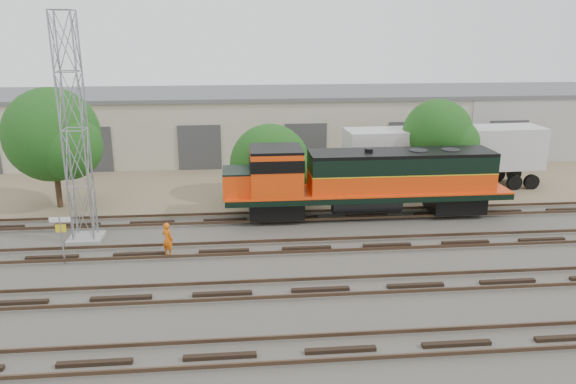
{
  "coord_description": "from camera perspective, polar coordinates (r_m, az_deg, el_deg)",
  "views": [
    {
      "loc": [
        -3.3,
        -23.7,
        10.44
      ],
      "look_at": [
        -0.67,
        4.0,
        2.2
      ],
      "focal_mm": 35.0,
      "sensor_mm": 36.0,
      "label": 1
    }
  ],
  "objects": [
    {
      "name": "ground",
      "position": [
        26.11,
        2.32,
        -7.09
      ],
      "size": [
        140.0,
        140.0,
        0.0
      ],
      "primitive_type": "plane",
      "color": "#47423A",
      "rests_on": "ground"
    },
    {
      "name": "dirt_strip",
      "position": [
        40.21,
        -0.53,
        1.47
      ],
      "size": [
        80.0,
        16.0,
        0.02
      ],
      "primitive_type": "cube",
      "color": "#726047",
      "rests_on": "ground"
    },
    {
      "name": "tracks",
      "position": [
        23.38,
        3.31,
        -9.84
      ],
      "size": [
        80.0,
        20.4,
        0.28
      ],
      "color": "black",
      "rests_on": "ground"
    },
    {
      "name": "warehouse",
      "position": [
        47.44,
        -1.31,
        7.05
      ],
      "size": [
        58.4,
        10.4,
        5.3
      ],
      "color": "#BFB89F",
      "rests_on": "ground"
    },
    {
      "name": "locomotive",
      "position": [
        31.6,
        7.59,
        1.28
      ],
      "size": [
        16.0,
        2.81,
        3.85
      ],
      "color": "black",
      "rests_on": "tracks"
    },
    {
      "name": "signal_tower",
      "position": [
        29.02,
        -20.83,
        5.47
      ],
      "size": [
        1.64,
        1.64,
        11.16
      ],
      "rotation": [
        0.0,
        0.0,
        0.01
      ],
      "color": "gray",
      "rests_on": "ground"
    },
    {
      "name": "sign_post",
      "position": [
        27.3,
        -22.06,
        -3.67
      ],
      "size": [
        0.93,
        0.07,
        2.28
      ],
      "color": "gray",
      "rests_on": "ground"
    },
    {
      "name": "worker",
      "position": [
        27.08,
        -12.14,
        -4.71
      ],
      "size": [
        0.71,
        0.67,
        1.63
      ],
      "primitive_type": "imported",
      "rotation": [
        0.0,
        0.0,
        2.52
      ],
      "color": "#EC5F0D",
      "rests_on": "ground"
    },
    {
      "name": "semi_trailer",
      "position": [
        38.59,
        16.02,
        4.06
      ],
      "size": [
        13.29,
        3.23,
        4.06
      ],
      "rotation": [
        0.0,
        0.0,
        0.05
      ],
      "color": "silver",
      "rests_on": "ground"
    },
    {
      "name": "dumpster_blue",
      "position": [
        45.8,
        18.5,
        3.42
      ],
      "size": [
        1.75,
        1.66,
        1.5
      ],
      "primitive_type": "cube",
      "rotation": [
        0.0,
        0.0,
        -0.11
      ],
      "color": "#14498B",
      "rests_on": "ground"
    },
    {
      "name": "dumpster_red",
      "position": [
        45.16,
        21.18,
        2.92
      ],
      "size": [
        1.61,
        1.52,
        1.4
      ],
      "primitive_type": "cube",
      "rotation": [
        0.0,
        0.0,
        -0.08
      ],
      "color": "maroon",
      "rests_on": "ground"
    },
    {
      "name": "tree_west",
      "position": [
        35.12,
        -22.51,
        5.13
      ],
      "size": [
        5.74,
        5.46,
        7.15
      ],
      "color": "#382619",
      "rests_on": "ground"
    },
    {
      "name": "tree_mid",
      "position": [
        34.89,
        -1.41,
        2.61
      ],
      "size": [
        5.24,
        4.99,
        4.99
      ],
      "color": "#382619",
      "rests_on": "ground"
    },
    {
      "name": "tree_east",
      "position": [
        37.27,
        15.35,
        5.47
      ],
      "size": [
        4.7,
        4.48,
        6.04
      ],
      "color": "#382619",
      "rests_on": "ground"
    }
  ]
}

